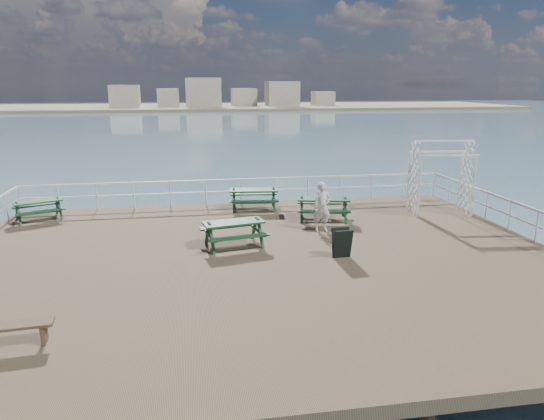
{
  "coord_description": "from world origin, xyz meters",
  "views": [
    {
      "loc": [
        -1.99,
        -13.31,
        4.97
      ],
      "look_at": [
        0.45,
        1.36,
        1.1
      ],
      "focal_mm": 32.0,
      "sensor_mm": 36.0,
      "label": 1
    }
  ],
  "objects_px": {
    "picnic_table_a": "(38,206)",
    "picnic_table_c": "(323,204)",
    "person": "(322,207)",
    "picnic_table_d": "(234,228)",
    "trellis_arbor": "(441,181)",
    "flat_bench_near": "(9,330)",
    "picnic_table_b": "(254,195)"
  },
  "relations": [
    {
      "from": "picnic_table_b",
      "to": "picnic_table_d",
      "type": "height_order",
      "value": "picnic_table_b"
    },
    {
      "from": "picnic_table_b",
      "to": "person",
      "type": "distance_m",
      "value": 3.91
    },
    {
      "from": "picnic_table_d",
      "to": "person",
      "type": "distance_m",
      "value": 3.38
    },
    {
      "from": "picnic_table_c",
      "to": "trellis_arbor",
      "type": "distance_m",
      "value": 4.84
    },
    {
      "from": "person",
      "to": "trellis_arbor",
      "type": "bearing_deg",
      "value": 17.39
    },
    {
      "from": "trellis_arbor",
      "to": "person",
      "type": "height_order",
      "value": "trellis_arbor"
    },
    {
      "from": "flat_bench_near",
      "to": "picnic_table_a",
      "type": "bearing_deg",
      "value": 97.79
    },
    {
      "from": "picnic_table_c",
      "to": "person",
      "type": "distance_m",
      "value": 1.48
    },
    {
      "from": "picnic_table_a",
      "to": "picnic_table_c",
      "type": "height_order",
      "value": "picnic_table_c"
    },
    {
      "from": "picnic_table_a",
      "to": "flat_bench_near",
      "type": "bearing_deg",
      "value": -101.43
    },
    {
      "from": "picnic_table_a",
      "to": "person",
      "type": "bearing_deg",
      "value": -41.51
    },
    {
      "from": "picnic_table_a",
      "to": "picnic_table_c",
      "type": "relative_size",
      "value": 0.94
    },
    {
      "from": "picnic_table_a",
      "to": "person",
      "type": "xyz_separation_m",
      "value": [
        10.18,
        -3.2,
        0.34
      ]
    },
    {
      "from": "picnic_table_a",
      "to": "picnic_table_d",
      "type": "bearing_deg",
      "value": -55.87
    },
    {
      "from": "picnic_table_a",
      "to": "person",
      "type": "height_order",
      "value": "person"
    },
    {
      "from": "picnic_table_c",
      "to": "person",
      "type": "height_order",
      "value": "person"
    },
    {
      "from": "picnic_table_a",
      "to": "flat_bench_near",
      "type": "distance_m",
      "value": 9.95
    },
    {
      "from": "flat_bench_near",
      "to": "trellis_arbor",
      "type": "bearing_deg",
      "value": 26.66
    },
    {
      "from": "picnic_table_a",
      "to": "flat_bench_near",
      "type": "relative_size",
      "value": 1.28
    },
    {
      "from": "picnic_table_b",
      "to": "person",
      "type": "relative_size",
      "value": 1.22
    },
    {
      "from": "picnic_table_d",
      "to": "person",
      "type": "relative_size",
      "value": 1.24
    },
    {
      "from": "person",
      "to": "picnic_table_a",
      "type": "bearing_deg",
      "value": 162.95
    },
    {
      "from": "person",
      "to": "picnic_table_d",
      "type": "bearing_deg",
      "value": -159.62
    },
    {
      "from": "picnic_table_c",
      "to": "trellis_arbor",
      "type": "relative_size",
      "value": 0.77
    },
    {
      "from": "picnic_table_d",
      "to": "trellis_arbor",
      "type": "bearing_deg",
      "value": 6.76
    },
    {
      "from": "trellis_arbor",
      "to": "person",
      "type": "distance_m",
      "value": 5.48
    },
    {
      "from": "person",
      "to": "picnic_table_c",
      "type": "bearing_deg",
      "value": 73.11
    },
    {
      "from": "picnic_table_a",
      "to": "picnic_table_c",
      "type": "distance_m",
      "value": 10.76
    },
    {
      "from": "picnic_table_c",
      "to": "person",
      "type": "relative_size",
      "value": 1.29
    },
    {
      "from": "picnic_table_b",
      "to": "trellis_arbor",
      "type": "distance_m",
      "value": 7.42
    },
    {
      "from": "flat_bench_near",
      "to": "person",
      "type": "bearing_deg",
      "value": 34.29
    },
    {
      "from": "picnic_table_a",
      "to": "trellis_arbor",
      "type": "bearing_deg",
      "value": -30.01
    }
  ]
}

